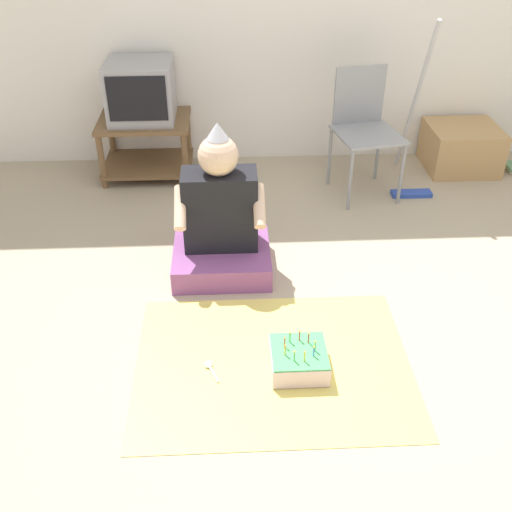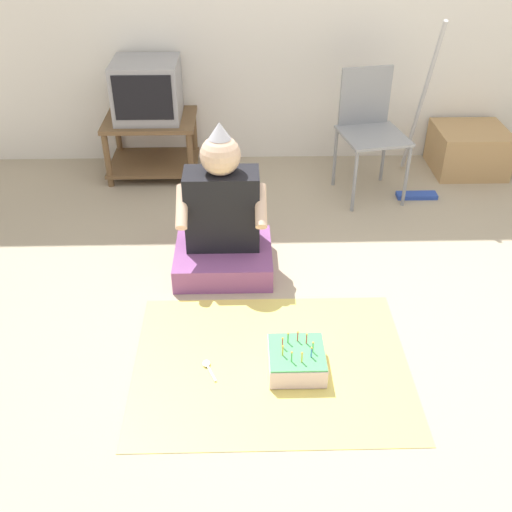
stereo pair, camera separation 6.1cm
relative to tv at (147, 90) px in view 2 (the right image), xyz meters
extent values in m
plane|color=tan|center=(1.32, -1.93, -0.63)|extent=(16.00, 16.00, 0.00)
cube|color=brown|center=(0.00, -0.01, -0.22)|extent=(0.65, 0.51, 0.03)
cube|color=brown|center=(0.00, -0.01, -0.55)|extent=(0.65, 0.51, 0.02)
cylinder|color=brown|center=(-0.29, -0.24, -0.42)|extent=(0.04, 0.04, 0.43)
cylinder|color=brown|center=(0.29, -0.24, -0.42)|extent=(0.04, 0.04, 0.43)
cylinder|color=brown|center=(-0.29, 0.21, -0.42)|extent=(0.04, 0.04, 0.43)
cylinder|color=brown|center=(0.29, 0.21, -0.42)|extent=(0.04, 0.04, 0.43)
cube|color=#99999E|center=(0.00, 0.00, 0.00)|extent=(0.46, 0.43, 0.40)
cube|color=black|center=(0.00, -0.22, 0.01)|extent=(0.40, 0.01, 0.30)
cube|color=gray|center=(1.54, -0.42, -0.19)|extent=(0.48, 0.50, 0.02)
cube|color=gray|center=(1.50, -0.21, 0.01)|extent=(0.36, 0.09, 0.40)
cylinder|color=gray|center=(1.40, -0.64, -0.41)|extent=(0.02, 0.02, 0.44)
cylinder|color=gray|center=(1.76, -0.57, -0.41)|extent=(0.02, 0.02, 0.44)
cylinder|color=gray|center=(1.32, -0.26, -0.41)|extent=(0.02, 0.02, 0.44)
cylinder|color=gray|center=(1.68, -0.19, -0.41)|extent=(0.02, 0.02, 0.44)
cube|color=tan|center=(2.36, -0.03, -0.47)|extent=(0.52, 0.48, 0.33)
cube|color=#2D4CB2|center=(1.89, -0.47, -0.62)|extent=(0.28, 0.09, 0.03)
cylinder|color=#B7B7BC|center=(1.89, -0.24, -0.02)|extent=(0.03, 0.48, 1.17)
cube|color=#8C4C8C|center=(0.55, -1.30, -0.56)|extent=(0.55, 0.49, 0.14)
cube|color=black|center=(0.55, -1.25, -0.27)|extent=(0.41, 0.22, 0.45)
sphere|color=beige|center=(0.55, -1.25, 0.06)|extent=(0.22, 0.22, 0.22)
cone|color=silver|center=(0.55, -1.25, 0.20)|extent=(0.12, 0.12, 0.09)
cylinder|color=beige|center=(0.34, -1.36, -0.19)|extent=(0.06, 0.24, 0.19)
cylinder|color=beige|center=(0.76, -1.36, -0.19)|extent=(0.06, 0.24, 0.19)
cube|color=#EAD666|center=(0.79, -2.10, -0.63)|extent=(1.29, 0.99, 0.01)
cube|color=silver|center=(0.90, -2.14, -0.58)|extent=(0.26, 0.26, 0.10)
cube|color=#4CB266|center=(0.90, -2.14, -0.52)|extent=(0.25, 0.25, 0.01)
cylinder|color=#66C666|center=(0.97, -2.14, -0.50)|extent=(0.01, 0.01, 0.06)
sphere|color=#FFCC4C|center=(0.97, -2.14, -0.46)|extent=(0.01, 0.01, 0.01)
cylinder|color=#EA4C4C|center=(0.95, -2.09, -0.50)|extent=(0.01, 0.01, 0.06)
sphere|color=#FFCC4C|center=(0.95, -2.09, -0.46)|extent=(0.01, 0.01, 0.01)
cylinder|color=#EA4C4C|center=(0.91, -2.07, -0.50)|extent=(0.01, 0.01, 0.06)
sphere|color=#FFCC4C|center=(0.91, -2.07, -0.46)|extent=(0.01, 0.01, 0.01)
cylinder|color=#66C666|center=(0.86, -2.08, -0.50)|extent=(0.01, 0.01, 0.06)
sphere|color=#FFCC4C|center=(0.86, -2.08, -0.46)|extent=(0.01, 0.01, 0.01)
cylinder|color=#EA4C4C|center=(0.84, -2.11, -0.50)|extent=(0.01, 0.01, 0.06)
sphere|color=#FFCC4C|center=(0.84, -2.11, -0.46)|extent=(0.01, 0.01, 0.01)
cylinder|color=yellow|center=(0.83, -2.16, -0.50)|extent=(0.01, 0.01, 0.06)
sphere|color=#FFCC4C|center=(0.83, -2.16, -0.46)|extent=(0.01, 0.01, 0.01)
cylinder|color=#66C666|center=(0.87, -2.20, -0.50)|extent=(0.01, 0.01, 0.06)
sphere|color=#FFCC4C|center=(0.87, -2.20, -0.46)|extent=(0.01, 0.01, 0.01)
cylinder|color=yellow|center=(0.92, -2.21, -0.50)|extent=(0.01, 0.01, 0.06)
sphere|color=#FFCC4C|center=(0.92, -2.21, -0.46)|extent=(0.01, 0.01, 0.01)
cylinder|color=#4C7FE5|center=(0.96, -2.18, -0.50)|extent=(0.01, 0.01, 0.06)
sphere|color=#FFCC4C|center=(0.96, -2.18, -0.46)|extent=(0.01, 0.01, 0.01)
ellipsoid|color=white|center=(0.48, -2.10, -0.62)|extent=(0.04, 0.05, 0.01)
cube|color=white|center=(0.51, -2.17, -0.62)|extent=(0.05, 0.10, 0.01)
camera|label=1|loc=(0.60, -4.16, 1.37)|focal=42.00mm
camera|label=2|loc=(0.66, -4.16, 1.37)|focal=42.00mm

